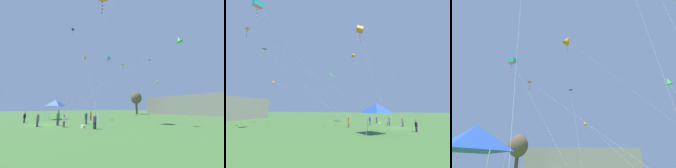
# 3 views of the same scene
# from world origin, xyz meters

# --- Properties ---
(ground_plane) EXTENTS (220.00, 220.00, 0.00)m
(ground_plane) POSITION_xyz_m (0.00, 0.00, 0.00)
(ground_plane) COLOR #427033
(festival_tent) EXTENTS (3.09, 3.09, 4.13)m
(festival_tent) POSITION_xyz_m (-8.21, 3.28, 3.45)
(festival_tent) COLOR #B7B7BC
(festival_tent) RESTS_ON ground
(cooler_box) EXTENTS (0.62, 0.32, 0.32)m
(cooler_box) POSITION_xyz_m (6.18, 2.60, 0.16)
(cooler_box) COLOR white
(cooler_box) RESTS_ON ground
(person_purple_shirt) EXTENTS (0.38, 0.38, 1.88)m
(person_purple_shirt) POSITION_xyz_m (7.85, 3.21, 0.91)
(person_purple_shirt) COLOR #282833
(person_purple_shirt) RESTS_ON ground
(person_blue_shirt) EXTENTS (0.41, 0.41, 1.71)m
(person_blue_shirt) POSITION_xyz_m (3.16, 4.61, 0.92)
(person_blue_shirt) COLOR brown
(person_blue_shirt) RESTS_ON ground
(person_black_shirt) EXTENTS (0.37, 0.37, 1.80)m
(person_black_shirt) POSITION_xyz_m (-4.68, -2.34, 0.87)
(person_black_shirt) COLOR #282833
(person_black_shirt) RESTS_ON ground
(person_green_shirt) EXTENTS (0.44, 0.44, 2.12)m
(person_green_shirt) POSITION_xyz_m (2.04, 0.87, 1.03)
(person_green_shirt) COLOR #473860
(person_green_shirt) RESTS_ON ground
(person_white_shirt) EXTENTS (0.35, 0.35, 1.50)m
(person_white_shirt) POSITION_xyz_m (4.12, 0.99, 0.81)
(person_white_shirt) COLOR brown
(person_white_shirt) RESTS_ON ground
(person_grey_shirt) EXTENTS (0.38, 0.38, 1.59)m
(person_grey_shirt) POSITION_xyz_m (1.58, -1.50, 0.86)
(person_grey_shirt) COLOR #473860
(person_grey_shirt) RESTS_ON ground
(person_orange_shirt) EXTENTS (0.38, 0.38, 1.85)m
(person_orange_shirt) POSITION_xyz_m (-1.77, 8.27, 0.89)
(person_orange_shirt) COLOR brown
(person_orange_shirt) RESTS_ON ground
(kite_black_delta_1) EXTENTS (1.43, 21.20, 17.70)m
(kite_black_delta_1) POSITION_xyz_m (-0.71, 28.43, 17.32)
(kite_black_delta_1) COLOR silver
(kite_black_delta_1) RESTS_ON ground
(kite_orange_diamond_2) EXTENTS (11.68, 3.75, 13.88)m
(kite_orange_diamond_2) POSITION_xyz_m (-2.90, 7.05, 13.32)
(kite_orange_diamond_2) COLOR silver
(kite_orange_diamond_2) RESTS_ON ground
(kite_green_diamond_3) EXTENTS (12.61, 18.67, 14.43)m
(kite_green_diamond_3) POSITION_xyz_m (13.00, 16.28, 13.81)
(kite_green_diamond_3) COLOR silver
(kite_green_diamond_3) RESTS_ON ground
(kite_red_delta_4) EXTENTS (4.44, 6.73, 22.12)m
(kite_red_delta_4) POSITION_xyz_m (7.88, 6.98, 21.35)
(kite_red_delta_4) COLOR silver
(kite_red_delta_4) RESTS_ON ground
(kite_cyan_box_5) EXTENTS (11.17, 13.37, 19.99)m
(kite_cyan_box_5) POSITION_xyz_m (-12.05, 20.69, 19.47)
(kite_cyan_box_5) COLOR silver
(kite_cyan_box_5) RESTS_ON ground
(kite_orange_box_6) EXTENTS (3.32, 6.33, 23.25)m
(kite_orange_box_6) POSITION_xyz_m (4.37, 6.32, 22.32)
(kite_orange_box_6) COLOR silver
(kite_orange_box_6) RESTS_ON ground
(kite_orange_delta_7) EXTENTS (12.44, 24.71, 17.76)m
(kite_orange_delta_7) POSITION_xyz_m (-9.16, 24.93, 17.26)
(kite_orange_delta_7) COLOR silver
(kite_orange_delta_7) RESTS_ON ground
(kite_orange_diamond_8) EXTENTS (1.32, 23.88, 10.42)m
(kite_orange_diamond_8) POSITION_xyz_m (1.90, 27.63, 9.93)
(kite_orange_diamond_8) COLOR silver
(kite_orange_diamond_8) RESTS_ON ground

